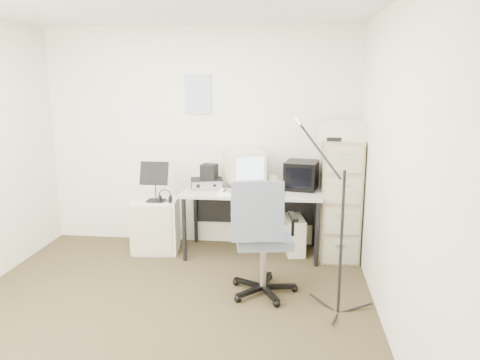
# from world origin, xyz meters

# --- Properties ---
(floor) EXTENTS (3.60, 3.60, 0.01)m
(floor) POSITION_xyz_m (0.00, 0.00, -0.01)
(floor) COLOR #342B17
(floor) RESTS_ON ground
(wall_back) EXTENTS (3.60, 0.02, 2.50)m
(wall_back) POSITION_xyz_m (0.00, 1.80, 1.25)
(wall_back) COLOR #F5F2C4
(wall_back) RESTS_ON ground
(wall_front) EXTENTS (3.60, 0.02, 2.50)m
(wall_front) POSITION_xyz_m (0.00, -1.80, 1.25)
(wall_front) COLOR #F5F2C4
(wall_front) RESTS_ON ground
(wall_right) EXTENTS (0.02, 3.60, 2.50)m
(wall_right) POSITION_xyz_m (1.80, 0.00, 1.25)
(wall_right) COLOR #F5F2C4
(wall_right) RESTS_ON ground
(wall_calendar) EXTENTS (0.30, 0.02, 0.44)m
(wall_calendar) POSITION_xyz_m (-0.02, 1.79, 1.75)
(wall_calendar) COLOR white
(wall_calendar) RESTS_ON wall_back
(filing_cabinet) EXTENTS (0.40, 0.60, 1.30)m
(filing_cabinet) POSITION_xyz_m (1.58, 1.48, 0.65)
(filing_cabinet) COLOR #A29B87
(filing_cabinet) RESTS_ON floor
(printer) EXTENTS (0.52, 0.39, 0.19)m
(printer) POSITION_xyz_m (1.58, 1.45, 1.39)
(printer) COLOR beige
(printer) RESTS_ON filing_cabinet
(desk) EXTENTS (1.50, 0.70, 0.73)m
(desk) POSITION_xyz_m (0.63, 1.45, 0.36)
(desk) COLOR #9F9F99
(desk) RESTS_ON floor
(crt_monitor) EXTENTS (0.50, 0.52, 0.43)m
(crt_monitor) POSITION_xyz_m (0.54, 1.52, 0.94)
(crt_monitor) COLOR beige
(crt_monitor) RESTS_ON desk
(crt_tv) EXTENTS (0.40, 0.42, 0.31)m
(crt_tv) POSITION_xyz_m (1.16, 1.57, 0.88)
(crt_tv) COLOR black
(crt_tv) RESTS_ON desk
(desk_speaker) EXTENTS (0.09, 0.09, 0.15)m
(desk_speaker) POSITION_xyz_m (0.85, 1.53, 0.81)
(desk_speaker) COLOR beige
(desk_speaker) RESTS_ON desk
(keyboard) EXTENTS (0.50, 0.27, 0.03)m
(keyboard) POSITION_xyz_m (0.58, 1.25, 0.74)
(keyboard) COLOR beige
(keyboard) RESTS_ON desk
(mouse) EXTENTS (0.10, 0.14, 0.04)m
(mouse) POSITION_xyz_m (0.94, 1.22, 0.75)
(mouse) COLOR black
(mouse) RESTS_ON desk
(radio_receiver) EXTENTS (0.40, 0.32, 0.10)m
(radio_receiver) POSITION_xyz_m (0.11, 1.51, 0.78)
(radio_receiver) COLOR black
(radio_receiver) RESTS_ON desk
(radio_speaker) EXTENTS (0.19, 0.18, 0.16)m
(radio_speaker) POSITION_xyz_m (0.14, 1.53, 0.91)
(radio_speaker) COLOR black
(radio_speaker) RESTS_ON radio_receiver
(papers) EXTENTS (0.21, 0.28, 0.02)m
(papers) POSITION_xyz_m (0.38, 1.29, 0.74)
(papers) COLOR white
(papers) RESTS_ON desk
(pc_tower) EXTENTS (0.26, 0.46, 0.41)m
(pc_tower) POSITION_xyz_m (1.10, 1.54, 0.20)
(pc_tower) COLOR beige
(pc_tower) RESTS_ON floor
(office_chair) EXTENTS (0.73, 0.73, 1.09)m
(office_chair) POSITION_xyz_m (0.82, 0.47, 0.55)
(office_chair) COLOR slate
(office_chair) RESTS_ON floor
(side_cart) EXTENTS (0.53, 0.44, 0.61)m
(side_cart) POSITION_xyz_m (-0.45, 1.40, 0.30)
(side_cart) COLOR silver
(side_cart) RESTS_ON floor
(music_stand) EXTENTS (0.31, 0.17, 0.45)m
(music_stand) POSITION_xyz_m (-0.42, 1.32, 0.83)
(music_stand) COLOR black
(music_stand) RESTS_ON side_cart
(headphones) EXTENTS (0.18, 0.18, 0.03)m
(headphones) POSITION_xyz_m (-0.30, 1.28, 0.66)
(headphones) COLOR black
(headphones) RESTS_ON side_cart
(mic_stand) EXTENTS (0.03, 0.03, 1.60)m
(mic_stand) POSITION_xyz_m (1.47, 0.17, 0.80)
(mic_stand) COLOR black
(mic_stand) RESTS_ON floor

